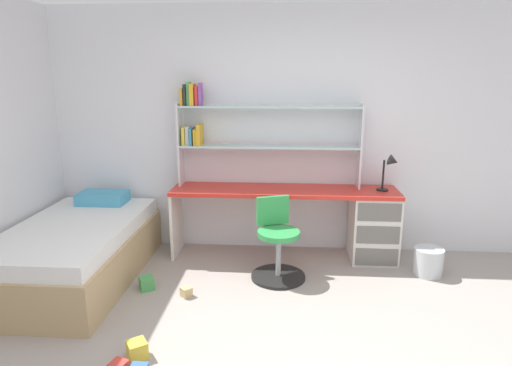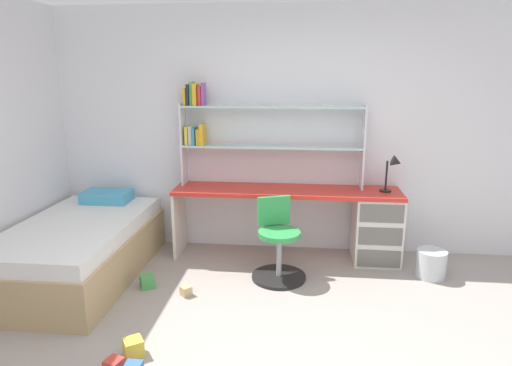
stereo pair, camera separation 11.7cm
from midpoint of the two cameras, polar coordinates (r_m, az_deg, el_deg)
room_shell at (r=3.87m, az=-12.78°, el=4.82°), size 6.19×5.48×2.61m
desk at (r=4.65m, az=12.64°, el=-4.74°), size 2.34×0.50×0.75m
bookshelf_hutch at (r=4.57m, az=-0.39°, el=7.35°), size 1.91×0.22×1.08m
desk_lamp at (r=4.56m, az=18.32°, el=1.89°), size 0.20×0.17×0.38m
swivel_chair at (r=4.20m, az=3.72°, el=-8.47°), size 0.52×0.52×0.77m
bed_platform at (r=4.52m, az=-21.48°, el=-8.08°), size 1.09×1.89×0.67m
waste_bin at (r=4.60m, az=22.65°, el=-9.74°), size 0.28×0.28×0.27m
toy_block_green_0 at (r=4.19m, az=-13.25°, el=-12.45°), size 0.17×0.17×0.12m
toy_block_red_2 at (r=3.19m, az=-17.03°, el=-21.98°), size 0.13×0.13×0.10m
toy_block_natural_3 at (r=4.00m, az=-8.31°, el=-13.81°), size 0.12×0.12×0.08m
toy_block_yellow_4 at (r=3.32m, az=-14.72°, el=-20.13°), size 0.17×0.17×0.12m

